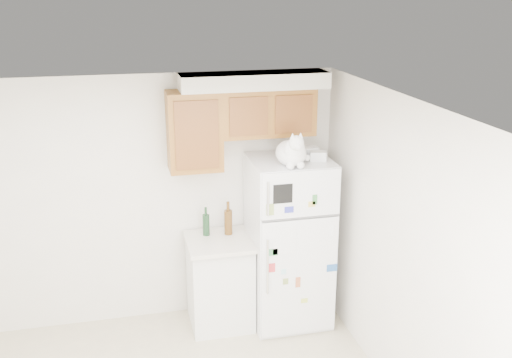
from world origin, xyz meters
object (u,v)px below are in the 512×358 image
object	(u,v)px
refrigerator	(289,242)
bottle_green	(206,221)
storage_box_back	(308,152)
base_counter	(220,281)
cat	(292,152)
bottle_amber	(228,218)
storage_box_front	(318,156)

from	to	relation	value
refrigerator	bottle_green	xyz separation A→B (m)	(-0.79, 0.20, 0.22)
storage_box_back	bottle_green	world-z (taller)	storage_box_back
refrigerator	base_counter	xyz separation A→B (m)	(-0.69, 0.07, -0.39)
refrigerator	cat	distance (m)	1.00
base_counter	bottle_amber	size ratio (longest dim) A/B	2.70
storage_box_back	storage_box_front	distance (m)	0.15
cat	bottle_amber	bearing A→B (deg)	144.83
refrigerator	base_counter	world-z (taller)	refrigerator
bottle_amber	cat	bearing A→B (deg)	-35.17
base_counter	cat	size ratio (longest dim) A/B	1.86
refrigerator	bottle_amber	xyz separation A→B (m)	(-0.58, 0.17, 0.24)
refrigerator	cat	size ratio (longest dim) A/B	3.45
base_counter	storage_box_front	world-z (taller)	storage_box_front
storage_box_back	bottle_green	xyz separation A→B (m)	(-0.98, 0.15, -0.68)
refrigerator	storage_box_back	bearing A→B (deg)	13.67
base_counter	bottle_green	world-z (taller)	bottle_green
cat	storage_box_front	xyz separation A→B (m)	(0.29, 0.11, -0.08)
cat	base_counter	bearing A→B (deg)	156.93
bottle_green	bottle_amber	bearing A→B (deg)	-6.77
bottle_green	storage_box_back	bearing A→B (deg)	-8.92
base_counter	bottle_amber	world-z (taller)	bottle_amber
refrigerator	bottle_amber	size ratio (longest dim) A/B	4.99
refrigerator	bottle_green	bearing A→B (deg)	165.91
cat	bottle_amber	world-z (taller)	cat
storage_box_front	base_counter	bearing A→B (deg)	-174.83
storage_box_front	bottle_amber	size ratio (longest dim) A/B	0.44
storage_box_front	bottle_green	bearing A→B (deg)	179.52
bottle_green	refrigerator	bearing A→B (deg)	-14.09
base_counter	cat	bearing A→B (deg)	-23.07
storage_box_back	bottle_amber	world-z (taller)	storage_box_back
refrigerator	storage_box_front	xyz separation A→B (m)	(0.24, -0.09, 0.89)
storage_box_front	cat	bearing A→B (deg)	-143.73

